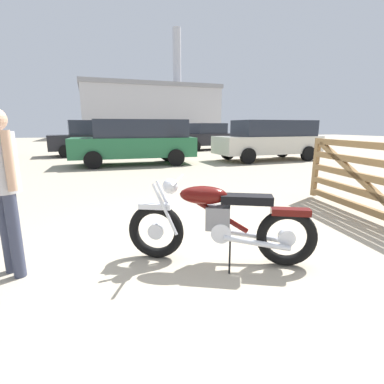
# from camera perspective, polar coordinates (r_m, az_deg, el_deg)

# --- Properties ---
(ground_plane) EXTENTS (80.00, 80.00, 0.00)m
(ground_plane) POSITION_cam_1_polar(r_m,az_deg,el_deg) (3.74, 5.56, -10.57)
(ground_plane) COLOR tan
(vintage_motorcycle) EXTENTS (1.92, 1.00, 0.94)m
(vintage_motorcycle) POSITION_cam_1_polar(r_m,az_deg,el_deg) (3.19, 5.20, -6.12)
(vintage_motorcycle) COLOR black
(vintage_motorcycle) RESTS_ON ground_plane
(timber_gate) EXTENTS (0.44, 2.54, 1.60)m
(timber_gate) POSITION_cam_1_polar(r_m,az_deg,el_deg) (5.41, 31.99, 2.61)
(timber_gate) COLOR olive
(timber_gate) RESTS_ON ground_plane
(bystander) EXTENTS (0.31, 0.38, 1.66)m
(bystander) POSITION_cam_1_polar(r_m,az_deg,el_deg) (3.30, -33.45, 2.59)
(bystander) COLOR #383D51
(bystander) RESTS_ON ground_plane
(white_estate_far) EXTENTS (4.75, 2.08, 1.74)m
(white_estate_far) POSITION_cam_1_polar(r_m,az_deg,el_deg) (11.66, -10.99, 9.98)
(white_estate_far) COLOR black
(white_estate_far) RESTS_ON ground_plane
(blue_hatchback_right) EXTENTS (4.77, 2.12, 1.74)m
(blue_hatchback_right) POSITION_cam_1_polar(r_m,az_deg,el_deg) (13.41, 15.16, 10.12)
(blue_hatchback_right) COLOR black
(blue_hatchback_right) RESTS_ON ground_plane
(red_hatchback_near) EXTENTS (4.07, 2.17, 1.78)m
(red_hatchback_near) POSITION_cam_1_polar(r_m,az_deg,el_deg) (16.10, -19.45, 10.15)
(red_hatchback_near) COLOR black
(red_hatchback_near) RESTS_ON ground_plane
(pale_sedan_back) EXTENTS (4.42, 2.44, 1.67)m
(pale_sedan_back) POSITION_cam_1_polar(r_m,az_deg,el_deg) (18.89, 3.15, 10.90)
(pale_sedan_back) COLOR black
(pale_sedan_back) RESTS_ON ground_plane
(industrial_building) EXTENTS (17.45, 11.69, 14.21)m
(industrial_building) POSITION_cam_1_polar(r_m,az_deg,el_deg) (40.93, -8.68, 15.40)
(industrial_building) COLOR #B2B2B7
(industrial_building) RESTS_ON ground_plane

